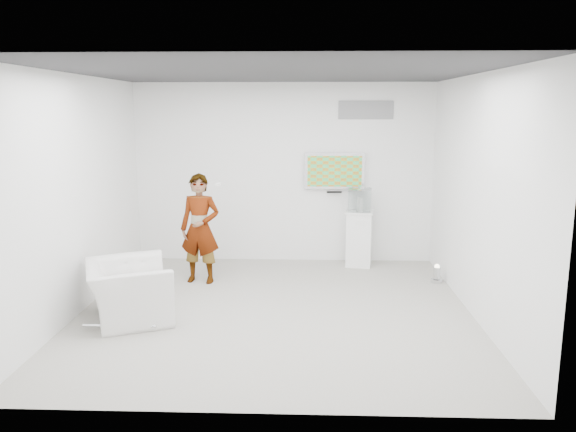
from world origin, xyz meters
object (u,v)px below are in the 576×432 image
(tv, at_px, (334,171))
(person, at_px, (200,229))
(pedestal, at_px, (359,238))
(floor_uplight, at_px, (437,274))
(armchair, at_px, (129,291))

(tv, relative_size, person, 0.61)
(tv, xyz_separation_m, pedestal, (0.41, -0.26, -1.09))
(person, distance_m, floor_uplight, 3.61)
(tv, distance_m, floor_uplight, 2.37)
(tv, bearing_deg, armchair, -133.28)
(person, height_order, armchair, person)
(person, bearing_deg, tv, 39.48)
(tv, relative_size, armchair, 0.91)
(pedestal, relative_size, floor_uplight, 3.41)
(person, bearing_deg, pedestal, 30.05)
(tv, xyz_separation_m, person, (-2.04, -1.25, -0.73))
(person, xyz_separation_m, pedestal, (2.45, 0.99, -0.36))
(armchair, bearing_deg, person, -43.71)
(tv, distance_m, armchair, 4.03)
(pedestal, xyz_separation_m, floor_uplight, (1.09, -0.92, -0.33))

